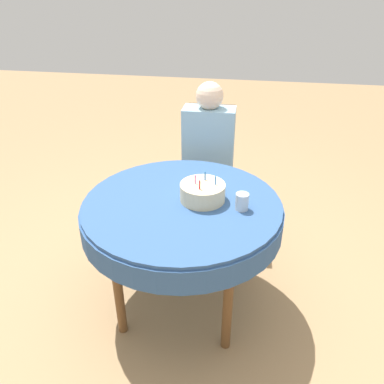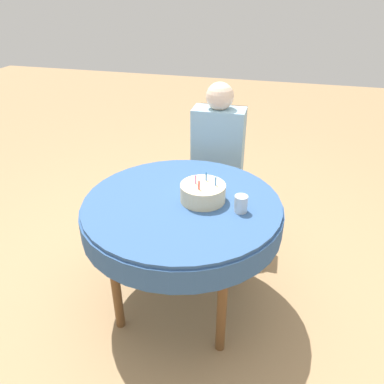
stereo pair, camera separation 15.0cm
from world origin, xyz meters
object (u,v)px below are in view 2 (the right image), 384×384
at_px(chair, 219,169).
at_px(drinking_glass, 241,204).
at_px(person, 217,151).
at_px(birthday_cake, 203,192).

relative_size(chair, drinking_glass, 10.80).
bearing_deg(drinking_glass, person, 109.96).
bearing_deg(chair, person, -90.00).
relative_size(person, drinking_glass, 13.04).
bearing_deg(chair, birthday_cake, -86.31).
relative_size(chair, birthday_cake, 4.01).
bearing_deg(drinking_glass, chair, 108.09).
xyz_separation_m(birthday_cake, drinking_glass, (0.21, -0.06, -0.00)).
relative_size(birthday_cake, drinking_glass, 2.69).
height_order(chair, drinking_glass, chair).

